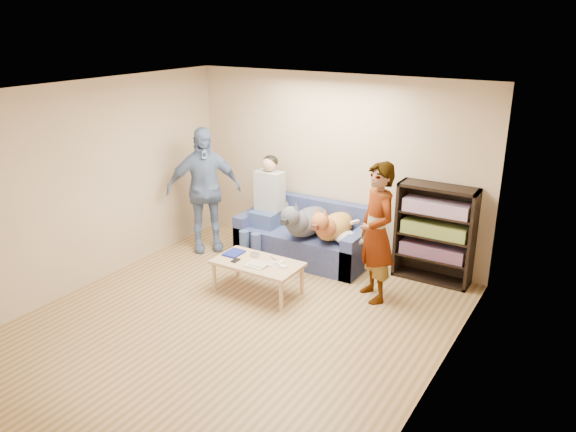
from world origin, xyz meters
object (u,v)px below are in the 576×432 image
Objects in this scene: camera_silver at (255,255)px; dog_gray at (305,221)px; coffee_table at (258,265)px; bookshelf at (435,231)px; person_standing_right at (376,233)px; person_seated at (266,202)px; notebook_blue at (234,253)px; sofa at (305,239)px; dog_tan at (332,226)px; person_standing_left at (204,190)px.

camera_silver is 0.99m from dog_gray.
coffee_table is 0.85× the size of bookshelf.
person_standing_right is 1.18× the size of person_seated.
person_seated is at bearing 101.64° from notebook_blue.
bookshelf is at bearing 105.03° from person_standing_right.
sofa is at bearing -164.11° from person_standing_right.
sofa is at bearing 163.92° from dog_tan.
bookshelf is (1.88, 1.40, 0.23)m from camera_silver.
dog_gray reaches higher than camera_silver.
person_standing_right is 1.02m from dog_tan.
sofa reaches higher than notebook_blue.
notebook_blue is (1.07, -0.74, -0.49)m from person_standing_left.
notebook_blue is at bearing 172.87° from coffee_table.
person_seated is 1.34× the size of coffee_table.
bookshelf is at bearing 14.88° from dog_gray.
bookshelf is (1.80, 0.23, 0.40)m from sofa.
dog_tan is at bearing 51.55° from notebook_blue.
person_seated is (-1.94, 0.53, -0.09)m from person_standing_right.
bookshelf reaches higher than sofa.
sofa is at bearing 91.71° from coffee_table.
bookshelf is at bearing 16.25° from dog_tan.
dog_gray is 0.40m from dog_tan.
person_standing_left is at bearing -161.05° from sofa.
notebook_blue is 0.20× the size of bookshelf.
person_seated is (-0.51, 1.04, 0.33)m from camera_silver.
camera_silver is at bearing -94.03° from sofa.
person_standing_right is 15.77× the size of camera_silver.
notebook_blue is (-1.71, -0.57, -0.43)m from person_standing_right.
bookshelf is (2.16, 1.47, 0.25)m from notebook_blue.
sofa is at bearing 117.74° from dog_gray.
person_standing_right is 2.79m from person_standing_left.
notebook_blue is 0.24× the size of coffee_table.
dog_tan is at bearing -16.08° from sofa.
dog_gray is 1.10m from coffee_table.
sofa is at bearing -172.60° from bookshelf.
person_seated is at bearing -167.88° from sofa.
camera_silver is 2.35m from bookshelf.
person_standing_left is at bearing 151.76° from coffee_table.
bookshelf is at bearing -33.28° from person_standing_left.
camera_silver is 0.09× the size of dog_gray.
camera_silver is at bearing -143.43° from bookshelf.
bookshelf is (1.76, 1.52, 0.31)m from coffee_table.
dog_gray is 1.09× the size of dog_tan.
person_standing_left is 3.32m from bookshelf.
dog_gray is (0.70, -0.09, -0.13)m from person_seated.
camera_silver reaches higher than notebook_blue.
dog_gray reaches higher than coffee_table.
person_seated is (-0.59, -0.13, 0.49)m from sofa.
bookshelf is at bearing 34.14° from notebook_blue.
dog_gray is (0.47, 1.02, 0.21)m from notebook_blue.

